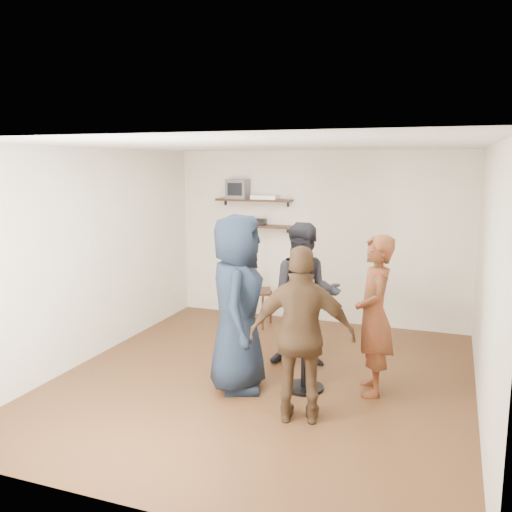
{
  "coord_description": "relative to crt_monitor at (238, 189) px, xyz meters",
  "views": [
    {
      "loc": [
        1.92,
        -5.47,
        2.42
      ],
      "look_at": [
        -0.24,
        0.4,
        1.34
      ],
      "focal_mm": 38.0,
      "sensor_mm": 36.0,
      "label": 1
    }
  ],
  "objects": [
    {
      "name": "wine_glass_bl",
      "position": [
        1.72,
        -2.39,
        -0.86
      ],
      "size": [
        0.07,
        0.07,
        0.22
      ],
      "color": "silver",
      "rests_on": "drinks_table"
    },
    {
      "name": "power_strip",
      "position": [
        -0.12,
        0.05,
        -0.54
      ],
      "size": [
        0.3,
        0.05,
        0.03
      ],
      "primitive_type": "cube",
      "color": "black",
      "rests_on": "shelf_lower"
    },
    {
      "name": "person_dark",
      "position": [
        1.57,
        -1.78,
        -1.15
      ],
      "size": [
        0.98,
        0.85,
        1.73
      ],
      "primitive_type": "imported",
      "rotation": [
        0.0,
        0.0,
        0.26
      ],
      "color": "black",
      "rests_on": "room"
    },
    {
      "name": "drinks_table",
      "position": [
        1.76,
        -2.47,
        -1.37
      ],
      "size": [
        0.55,
        0.55,
        1.01
      ],
      "color": "black",
      "rests_on": "room"
    },
    {
      "name": "person_plaid",
      "position": [
        2.45,
        -2.29,
        -1.17
      ],
      "size": [
        0.55,
        0.7,
        1.69
      ],
      "primitive_type": "imported",
      "rotation": [
        0.0,
        0.0,
        -1.32
      ],
      "color": "red",
      "rests_on": "room"
    },
    {
      "name": "room",
      "position": [
        1.26,
        -2.38,
        -0.72
      ],
      "size": [
        4.58,
        5.08,
        2.68
      ],
      "color": "#492917",
      "rests_on": "ground"
    },
    {
      "name": "person_navy",
      "position": [
        1.07,
        -2.68,
        -1.07
      ],
      "size": [
        0.85,
        1.06,
        1.9
      ],
      "primitive_type": "imported",
      "rotation": [
        0.0,
        0.0,
        1.87
      ],
      "color": "#151E2F",
      "rests_on": "room"
    },
    {
      "name": "wine_glass_fl",
      "position": [
        1.69,
        -2.51,
        -0.88
      ],
      "size": [
        0.06,
        0.06,
        0.19
      ],
      "color": "silver",
      "rests_on": "drinks_table"
    },
    {
      "name": "radio",
      "position": [
        0.34,
        0.0,
        -0.5
      ],
      "size": [
        0.22,
        0.1,
        0.1
      ],
      "primitive_type": "cube",
      "color": "black",
      "rests_on": "shelf_lower"
    },
    {
      "name": "vase_lilies",
      "position": [
        0.45,
        -0.46,
        -1.19
      ],
      "size": [
        0.19,
        0.19,
        0.89
      ],
      "rotation": [
        0.0,
        0.0,
        0.34
      ],
      "color": "white",
      "rests_on": "side_table"
    },
    {
      "name": "crt_monitor",
      "position": [
        0.0,
        0.0,
        0.0
      ],
      "size": [
        0.32,
        0.3,
        0.3
      ],
      "primitive_type": "cube",
      "color": "#59595B",
      "rests_on": "shelf_upper"
    },
    {
      "name": "wine_glass_fr",
      "position": [
        1.82,
        -2.51,
        -0.86
      ],
      "size": [
        0.07,
        0.07,
        0.22
      ],
      "color": "silver",
      "rests_on": "drinks_table"
    },
    {
      "name": "side_table",
      "position": [
        0.45,
        -0.46,
        -1.56
      ],
      "size": [
        0.58,
        0.58,
        0.54
      ],
      "rotation": [
        0.0,
        0.0,
        0.34
      ],
      "color": "black",
      "rests_on": "room"
    },
    {
      "name": "shelf_upper",
      "position": [
        0.26,
        0.0,
        -0.17
      ],
      "size": [
        1.2,
        0.25,
        0.04
      ],
      "primitive_type": "cube",
      "color": "black",
      "rests_on": "room"
    },
    {
      "name": "shelf_lower",
      "position": [
        0.26,
        0.0,
        -0.57
      ],
      "size": [
        1.2,
        0.25,
        0.04
      ],
      "primitive_type": "cube",
      "color": "black",
      "rests_on": "room"
    },
    {
      "name": "dvd_deck",
      "position": [
        0.44,
        0.0,
        -0.12
      ],
      "size": [
        0.4,
        0.24,
        0.06
      ],
      "primitive_type": "cube",
      "color": "silver",
      "rests_on": "shelf_upper"
    },
    {
      "name": "person_brown",
      "position": [
        1.92,
        -3.17,
        -1.18
      ],
      "size": [
        1.05,
        0.62,
        1.68
      ],
      "primitive_type": "imported",
      "rotation": [
        0.0,
        0.0,
        3.36
      ],
      "color": "#49321F",
      "rests_on": "room"
    },
    {
      "name": "wine_glass_br",
      "position": [
        1.79,
        -2.47,
        -0.87
      ],
      "size": [
        0.07,
        0.07,
        0.2
      ],
      "color": "silver",
      "rests_on": "drinks_table"
    }
  ]
}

